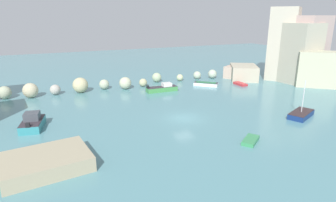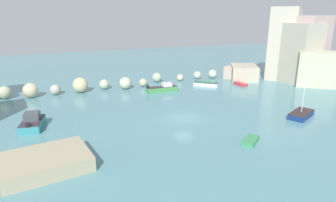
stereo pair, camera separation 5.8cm
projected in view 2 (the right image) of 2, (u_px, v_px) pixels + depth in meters
The scene contains 11 objects.
cove_water at pixel (184, 118), 37.07m from camera, with size 160.00×160.00×0.00m, color teal.
cliff_headland_right at pixel (293, 53), 57.34m from camera, with size 18.59×19.47×14.48m.
rock_breakwater at pixel (103, 84), 51.16m from camera, with size 40.83×4.91×2.61m.
stone_dock at pixel (46, 162), 24.63m from camera, with size 7.10×5.35×1.33m, color tan.
channel_buoy at pixel (151, 89), 50.70m from camera, with size 0.45×0.45×0.45m, color red.
moored_boat_0 at pixel (206, 84), 54.24m from camera, with size 4.32×4.26×0.66m.
moored_boat_1 at pixel (240, 84), 54.89m from camera, with size 1.32×2.84×0.43m.
moored_boat_2 at pixel (301, 114), 37.43m from camera, with size 4.89×3.56×4.94m.
moored_boat_3 at pixel (163, 88), 50.22m from camera, with size 5.53×1.81×1.45m.
moored_boat_4 at pixel (32, 122), 33.69m from camera, with size 3.07×4.77×1.88m.
moored_boat_5 at pixel (250, 140), 30.01m from camera, with size 2.97×2.59×0.38m.
Camera 2 is at (-16.59, -30.76, 12.74)m, focal length 30.55 mm.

